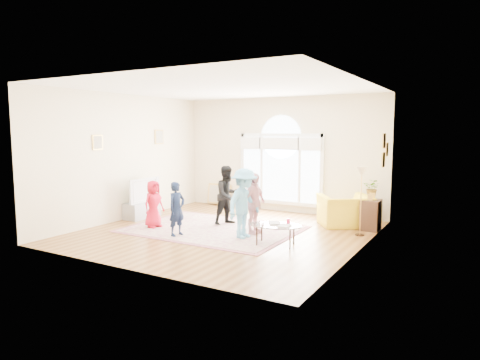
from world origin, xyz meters
The scene contains 18 objects.
ground centered at (0.00, 0.00, 0.00)m, with size 6.00×6.00×0.00m, color #5D3714.
room_shell centered at (0.01, 2.83, 1.57)m, with size 6.00×6.00×6.00m.
area_rug centered at (-0.40, 0.12, 0.01)m, with size 3.60×2.60×0.02m, color #BFB492.
rug_border centered at (-0.40, 0.12, 0.01)m, with size 3.80×2.80×0.01m, color #955460.
tv_console centered at (-2.75, 0.30, 0.21)m, with size 0.45×1.00×0.42m, color gray.
television centered at (-2.74, 0.30, 0.73)m, with size 0.17×1.09×0.63m.
coffee_table centered at (1.46, -0.43, 0.40)m, with size 1.16×0.87×0.54m.
armchair centered at (2.15, 1.96, 0.37)m, with size 1.15×1.00×0.75m, color yellow.
side_cabinet centered at (2.78, 1.89, 0.35)m, with size 0.40×0.50×0.70m, color black.
floor_lamp centered at (2.71, 1.24, 1.28)m, with size 0.29×0.29×1.51m.
plant_pedestal centered at (2.70, 2.32, 0.35)m, with size 0.20×0.20×0.70m, color white.
potted_plant centered at (2.70, 2.32, 0.92)m, with size 0.39×0.34×0.43m, color #33722D.
leaning_picture centered at (-2.01, 2.90, 0.00)m, with size 0.80×0.05×0.62m, color tan.
child_red centered at (-1.68, -0.45, 0.57)m, with size 0.54×0.35×1.10m, color red.
child_navy centered at (-0.71, -0.82, 0.60)m, with size 0.43×0.28×1.17m, color #121C37.
child_black centered at (-0.35, 0.69, 0.73)m, with size 0.69×0.54×1.42m, color black.
child_pink centered at (0.65, 0.16, 0.69)m, with size 0.79×0.33×1.34m, color #D4959C.
child_blue centered at (0.65, -0.28, 0.76)m, with size 0.95×0.55×1.48m, color #5DA7D4.
Camera 1 is at (5.00, -7.99, 2.28)m, focal length 32.00 mm.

